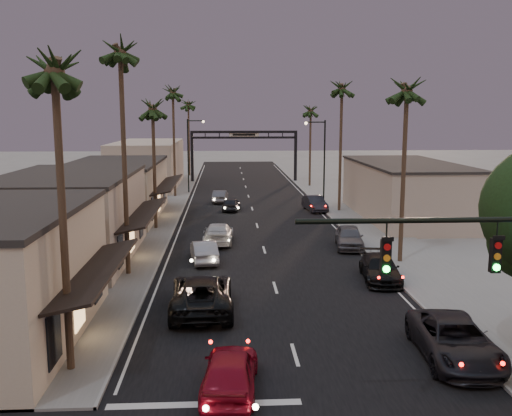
{
  "coord_description": "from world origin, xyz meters",
  "views": [
    {
      "loc": [
        -2.74,
        -11.52,
        9.55
      ],
      "look_at": [
        -0.4,
        31.28,
        2.5
      ],
      "focal_mm": 40.0,
      "sensor_mm": 36.0,
      "label": 1
    }
  ],
  "objects": [
    {
      "name": "oncoming_dgrey",
      "position": [
        -2.15,
        44.94,
        0.67
      ],
      "size": [
        2.07,
        4.13,
        1.35
      ],
      "primitive_type": "imported",
      "rotation": [
        0.0,
        0.0,
        3.02
      ],
      "color": "black",
      "rests_on": "ground"
    },
    {
      "name": "sidewalk_left",
      "position": [
        -9.5,
        52.0,
        0.06
      ],
      "size": [
        5.0,
        92.0,
        0.12
      ],
      "primitive_type": "cube",
      "color": "slate",
      "rests_on": "ground"
    },
    {
      "name": "palm_rc",
      "position": [
        8.6,
        64.0,
        10.47
      ],
      "size": [
        3.2,
        3.2,
        12.2
      ],
      "color": "#38281C",
      "rests_on": "ground"
    },
    {
      "name": "streetlight_right",
      "position": [
        6.92,
        45.0,
        5.33
      ],
      "size": [
        2.13,
        0.3,
        9.0
      ],
      "color": "black",
      "rests_on": "ground"
    },
    {
      "name": "sidewalk_right",
      "position": [
        9.5,
        52.0,
        0.06
      ],
      "size": [
        5.0,
        92.0,
        0.12
      ],
      "primitive_type": "cube",
      "color": "slate",
      "rests_on": "ground"
    },
    {
      "name": "oncoming_silver",
      "position": [
        -4.17,
        24.9,
        0.72
      ],
      "size": [
        2.1,
        4.51,
        1.43
      ],
      "primitive_type": "imported",
      "rotation": [
        0.0,
        0.0,
        3.28
      ],
      "color": "gray",
      "rests_on": "ground"
    },
    {
      "name": "oncoming_grey_far",
      "position": [
        -3.29,
        50.44,
        0.67
      ],
      "size": [
        1.81,
        4.19,
        1.34
      ],
      "primitive_type": "imported",
      "rotation": [
        0.0,
        0.0,
        3.04
      ],
      "color": "#4D4E53",
      "rests_on": "ground"
    },
    {
      "name": "curbside_black",
      "position": [
        6.2,
        20.07,
        0.72
      ],
      "size": [
        2.54,
        5.16,
        1.44
      ],
      "primitive_type": "imported",
      "rotation": [
        0.0,
        0.0,
        -0.11
      ],
      "color": "black",
      "rests_on": "ground"
    },
    {
      "name": "curbside_grey",
      "position": [
        6.18,
        28.32,
        0.81
      ],
      "size": [
        2.53,
        4.95,
        1.61
      ],
      "primitive_type": "imported",
      "rotation": [
        0.0,
        0.0,
        -0.13
      ],
      "color": "#4A4A4F",
      "rests_on": "ground"
    },
    {
      "name": "palm_la",
      "position": [
        -8.6,
        9.0,
        11.44
      ],
      "size": [
        3.2,
        3.2,
        13.2
      ],
      "color": "#38281C",
      "rests_on": "ground"
    },
    {
      "name": "palm_rb",
      "position": [
        8.6,
        44.0,
        12.42
      ],
      "size": [
        3.2,
        3.2,
        14.2
      ],
      "color": "#38281C",
      "rests_on": "ground"
    },
    {
      "name": "palm_far",
      "position": [
        -8.3,
        78.0,
        11.44
      ],
      "size": [
        3.2,
        3.2,
        13.2
      ],
      "color": "#38281C",
      "rests_on": "ground"
    },
    {
      "name": "palm_lb",
      "position": [
        -8.6,
        22.0,
        13.39
      ],
      "size": [
        3.2,
        3.2,
        15.2
      ],
      "color": "#38281C",
      "rests_on": "ground"
    },
    {
      "name": "streetlight_left",
      "position": [
        -6.92,
        58.0,
        5.33
      ],
      "size": [
        2.13,
        0.3,
        9.0
      ],
      "color": "black",
      "rests_on": "ground"
    },
    {
      "name": "storefront_dist",
      "position": [
        -13.0,
        65.0,
        3.0
      ],
      "size": [
        8.0,
        20.0,
        6.0
      ],
      "primitive_type": "cube",
      "color": "#A59584",
      "rests_on": "ground"
    },
    {
      "name": "building_right",
      "position": [
        14.0,
        40.0,
        2.5
      ],
      "size": [
        8.0,
        18.0,
        5.0
      ],
      "primitive_type": "cube",
      "color": "#A59584",
      "rests_on": "ground"
    },
    {
      "name": "road",
      "position": [
        0.0,
        45.0,
        0.0
      ],
      "size": [
        14.0,
        120.0,
        0.02
      ],
      "primitive_type": "cube",
      "color": "black",
      "rests_on": "ground"
    },
    {
      "name": "curbside_far",
      "position": [
        6.2,
        44.35,
        0.76
      ],
      "size": [
        2.15,
        4.75,
        1.51
      ],
      "primitive_type": "imported",
      "rotation": [
        0.0,
        0.0,
        0.12
      ],
      "color": "black",
      "rests_on": "ground"
    },
    {
      "name": "oncoming_pickup",
      "position": [
        -3.93,
        15.44,
        0.89
      ],
      "size": [
        3.08,
        6.46,
        1.78
      ],
      "primitive_type": "imported",
      "rotation": [
        0.0,
        0.0,
        3.16
      ],
      "color": "black",
      "rests_on": "ground"
    },
    {
      "name": "oncoming_white",
      "position": [
        -3.28,
        30.4,
        0.75
      ],
      "size": [
        2.36,
        5.29,
        1.51
      ],
      "primitive_type": "imported",
      "rotation": [
        0.0,
        0.0,
        3.09
      ],
      "color": "#BCBCBC",
      "rests_on": "ground"
    },
    {
      "name": "ground",
      "position": [
        0.0,
        40.0,
        0.0
      ],
      "size": [
        200.0,
        200.0,
        0.0
      ],
      "primitive_type": "plane",
      "color": "slate",
      "rests_on": "ground"
    },
    {
      "name": "arch",
      "position": [
        0.0,
        70.0,
        5.53
      ],
      "size": [
        15.2,
        0.4,
        7.27
      ],
      "color": "black",
      "rests_on": "ground"
    },
    {
      "name": "curbside_near",
      "position": [
        6.2,
        9.24,
        0.81
      ],
      "size": [
        3.07,
        5.99,
        1.62
      ],
      "primitive_type": "imported",
      "rotation": [
        0.0,
        0.0,
        -0.07
      ],
      "color": "black",
      "rests_on": "ground"
    },
    {
      "name": "storefront_far",
      "position": [
        -13.0,
        42.0,
        2.5
      ],
      "size": [
        8.0,
        16.0,
        5.0
      ],
      "primitive_type": "cube",
      "color": "#BAA98E",
      "rests_on": "ground"
    },
    {
      "name": "palm_ra",
      "position": [
        8.6,
        24.0,
        11.44
      ],
      "size": [
        3.2,
        3.2,
        13.2
      ],
      "color": "#38281C",
      "rests_on": "ground"
    },
    {
      "name": "palm_lc",
      "position": [
        -8.6,
        36.0,
        10.47
      ],
      "size": [
        3.2,
        3.2,
        12.2
      ],
      "color": "#38281C",
      "rests_on": "ground"
    },
    {
      "name": "palm_ld",
      "position": [
        -8.6,
        55.0,
        12.42
      ],
      "size": [
        3.2,
        3.2,
        14.2
      ],
      "color": "#38281C",
      "rests_on": "ground"
    },
    {
      "name": "storefront_mid",
      "position": [
        -13.0,
        26.0,
        2.75
      ],
      "size": [
        8.0,
        14.0,
        5.5
      ],
      "primitive_type": "cube",
      "color": "#A59584",
      "rests_on": "ground"
    },
    {
      "name": "oncoming_red",
      "position": [
        -2.63,
        7.0,
        0.79
      ],
      "size": [
        2.26,
        4.77,
        1.57
      ],
      "primitive_type": "imported",
      "rotation": [
        0.0,
        0.0,
        3.05
      ],
      "color": "maroon",
      "rests_on": "ground"
    }
  ]
}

